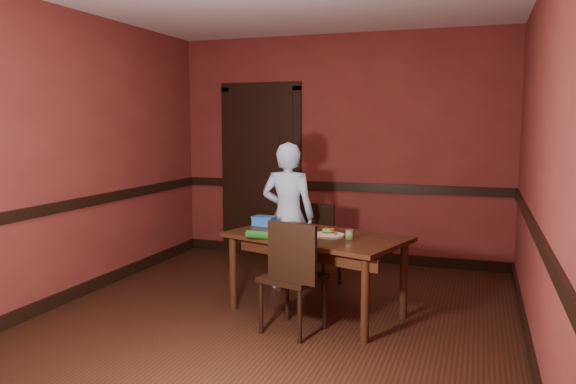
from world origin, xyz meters
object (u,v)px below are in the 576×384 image
Objects in this scene: dining_table at (316,274)px; sandwich_plate at (329,234)px; person at (288,216)px; food_tub at (264,221)px; chair_far at (318,246)px; chair_near at (293,275)px; sauce_jar at (349,234)px; cheese_saucer at (279,229)px.

sandwich_plate is at bearing 1.26° from dining_table.
food_tub is at bearing 71.33° from person.
dining_table is 0.75m from food_tub.
chair_near reaches higher than chair_far.
sauce_jar is at bearing -0.56° from dining_table.
person reaches higher than food_tub.
chair_far is at bearing 122.50° from dining_table.
chair_near is at bearing 106.96° from person.
dining_table is 0.90m from person.
cheese_saucer is at bearing 97.68° from person.
food_tub is (-0.53, 0.73, 0.29)m from chair_near.
person reaches higher than chair_near.
chair_far is 1.30m from chair_near.
person is 8.43× the size of cheese_saucer.
person is 17.99× the size of sauce_jar.
person is at bearing -53.79° from chair_near.
chair_far is 0.86m from cheese_saucer.
chair_near is 0.59m from sauce_jar.
chair_near is 0.54m from sandwich_plate.
sauce_jar is 0.97m from food_tub.
dining_table is 0.51m from sauce_jar.
chair_far is 4.73× the size of cheese_saucer.
dining_table is 18.26× the size of sauce_jar.
sandwich_plate is at bearing -6.85° from cheese_saucer.
person is (-0.26, -0.17, 0.32)m from chair_far.
food_tub is at bearing 157.31° from sandwich_plate.
chair_far is at bearing 111.51° from sandwich_plate.
sandwich_plate is at bearing -16.90° from food_tub.
sandwich_plate is at bearing -52.85° from chair_far.
dining_table is at bearing -59.34° from chair_far.
chair_far is 10.09× the size of sauce_jar.
sauce_jar reaches higher than sandwich_plate.
sandwich_plate is 3.27× the size of sauce_jar.
chair_near is 0.95m from food_tub.
sauce_jar reaches higher than dining_table.
person is 5.49× the size of sandwich_plate.
sauce_jar reaches higher than cheese_saucer.
chair_far is at bearing 120.05° from sauce_jar.
chair_near is 0.62× the size of person.
cheese_saucer is (-0.30, 0.49, 0.27)m from chair_near.
chair_far is 3.08× the size of sandwich_plate.
chair_far is 0.75m from food_tub.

